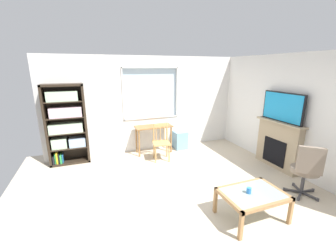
{
  "coord_description": "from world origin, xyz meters",
  "views": [
    {
      "loc": [
        -1.5,
        -3.32,
        2.28
      ],
      "look_at": [
        0.05,
        0.81,
        1.08
      ],
      "focal_mm": 23.18,
      "sensor_mm": 36.0,
      "label": 1
    }
  ],
  "objects_px": {
    "bookshelf": "(66,123)",
    "coffee_table": "(253,196)",
    "wooden_chair": "(161,142)",
    "fireplace": "(278,144)",
    "office_chair": "(307,168)",
    "tv": "(283,107)",
    "sippy_cup": "(249,190)",
    "desk_under_window": "(154,131)",
    "plastic_drawer_unit": "(180,140)"
  },
  "relations": [
    {
      "from": "coffee_table",
      "to": "sippy_cup",
      "type": "xyz_separation_m",
      "value": [
        -0.07,
        0.01,
        0.11
      ]
    },
    {
      "from": "desk_under_window",
      "to": "coffee_table",
      "type": "relative_size",
      "value": 1.05
    },
    {
      "from": "bookshelf",
      "to": "plastic_drawer_unit",
      "type": "distance_m",
      "value": 3.03
    },
    {
      "from": "coffee_table",
      "to": "sippy_cup",
      "type": "bearing_deg",
      "value": 168.68
    },
    {
      "from": "sippy_cup",
      "to": "coffee_table",
      "type": "bearing_deg",
      "value": -11.32
    },
    {
      "from": "desk_under_window",
      "to": "office_chair",
      "type": "xyz_separation_m",
      "value": [
        1.92,
        -2.99,
        -0.07
      ]
    },
    {
      "from": "plastic_drawer_unit",
      "to": "tv",
      "type": "bearing_deg",
      "value": -50.22
    },
    {
      "from": "bookshelf",
      "to": "wooden_chair",
      "type": "relative_size",
      "value": 2.13
    },
    {
      "from": "office_chair",
      "to": "coffee_table",
      "type": "distance_m",
      "value": 1.32
    },
    {
      "from": "fireplace",
      "to": "sippy_cup",
      "type": "height_order",
      "value": "fireplace"
    },
    {
      "from": "plastic_drawer_unit",
      "to": "fireplace",
      "type": "distance_m",
      "value": 2.54
    },
    {
      "from": "wooden_chair",
      "to": "office_chair",
      "type": "distance_m",
      "value": 3.11
    },
    {
      "from": "bookshelf",
      "to": "fireplace",
      "type": "bearing_deg",
      "value": -23.53
    },
    {
      "from": "plastic_drawer_unit",
      "to": "sippy_cup",
      "type": "height_order",
      "value": "sippy_cup"
    },
    {
      "from": "plastic_drawer_unit",
      "to": "fireplace",
      "type": "relative_size",
      "value": 0.42
    },
    {
      "from": "bookshelf",
      "to": "office_chair",
      "type": "height_order",
      "value": "bookshelf"
    },
    {
      "from": "wooden_chair",
      "to": "plastic_drawer_unit",
      "type": "height_order",
      "value": "wooden_chair"
    },
    {
      "from": "tv",
      "to": "office_chair",
      "type": "bearing_deg",
      "value": -113.91
    },
    {
      "from": "office_chair",
      "to": "bookshelf",
      "type": "bearing_deg",
      "value": 142.57
    },
    {
      "from": "bookshelf",
      "to": "coffee_table",
      "type": "distance_m",
      "value": 4.29
    },
    {
      "from": "plastic_drawer_unit",
      "to": "tv",
      "type": "distance_m",
      "value": 2.77
    },
    {
      "from": "bookshelf",
      "to": "plastic_drawer_unit",
      "type": "bearing_deg",
      "value": -1.13
    },
    {
      "from": "plastic_drawer_unit",
      "to": "coffee_table",
      "type": "bearing_deg",
      "value": -93.38
    },
    {
      "from": "tv",
      "to": "bookshelf",
      "type": "bearing_deg",
      "value": 156.39
    },
    {
      "from": "wooden_chair",
      "to": "fireplace",
      "type": "xyz_separation_m",
      "value": [
        2.39,
        -1.36,
        0.09
      ]
    },
    {
      "from": "office_chair",
      "to": "coffee_table",
      "type": "height_order",
      "value": "office_chair"
    },
    {
      "from": "bookshelf",
      "to": "coffee_table",
      "type": "height_order",
      "value": "bookshelf"
    },
    {
      "from": "bookshelf",
      "to": "fireplace",
      "type": "relative_size",
      "value": 1.6
    },
    {
      "from": "coffee_table",
      "to": "wooden_chair",
      "type": "bearing_deg",
      "value": 102.52
    },
    {
      "from": "fireplace",
      "to": "tv",
      "type": "distance_m",
      "value": 0.88
    },
    {
      "from": "bookshelf",
      "to": "office_chair",
      "type": "distance_m",
      "value": 5.11
    },
    {
      "from": "plastic_drawer_unit",
      "to": "tv",
      "type": "relative_size",
      "value": 0.48
    },
    {
      "from": "plastic_drawer_unit",
      "to": "fireplace",
      "type": "xyz_separation_m",
      "value": [
        1.62,
        -1.93,
        0.31
      ]
    },
    {
      "from": "desk_under_window",
      "to": "tv",
      "type": "xyz_separation_m",
      "value": [
        2.41,
        -1.88,
        0.81
      ]
    },
    {
      "from": "desk_under_window",
      "to": "coffee_table",
      "type": "height_order",
      "value": "desk_under_window"
    },
    {
      "from": "bookshelf",
      "to": "fireplace",
      "type": "height_order",
      "value": "bookshelf"
    },
    {
      "from": "desk_under_window",
      "to": "coffee_table",
      "type": "xyz_separation_m",
      "value": [
        0.62,
        -3.13,
        -0.25
      ]
    },
    {
      "from": "coffee_table",
      "to": "sippy_cup",
      "type": "height_order",
      "value": "sippy_cup"
    },
    {
      "from": "bookshelf",
      "to": "tv",
      "type": "relative_size",
      "value": 1.84
    },
    {
      "from": "fireplace",
      "to": "office_chair",
      "type": "height_order",
      "value": "fireplace"
    },
    {
      "from": "plastic_drawer_unit",
      "to": "coffee_table",
      "type": "xyz_separation_m",
      "value": [
        -0.19,
        -3.18,
        0.13
      ]
    },
    {
      "from": "coffee_table",
      "to": "office_chair",
      "type": "bearing_deg",
      "value": 6.41
    },
    {
      "from": "office_chair",
      "to": "sippy_cup",
      "type": "height_order",
      "value": "office_chair"
    },
    {
      "from": "bookshelf",
      "to": "desk_under_window",
      "type": "xyz_separation_m",
      "value": [
        2.13,
        -0.11,
        -0.37
      ]
    },
    {
      "from": "fireplace",
      "to": "sippy_cup",
      "type": "relative_size",
      "value": 13.28
    },
    {
      "from": "fireplace",
      "to": "office_chair",
      "type": "relative_size",
      "value": 1.2
    },
    {
      "from": "fireplace",
      "to": "office_chair",
      "type": "distance_m",
      "value": 1.22
    },
    {
      "from": "bookshelf",
      "to": "sippy_cup",
      "type": "bearing_deg",
      "value": -50.33
    },
    {
      "from": "desk_under_window",
      "to": "fireplace",
      "type": "xyz_separation_m",
      "value": [
        2.43,
        -1.88,
        -0.07
      ]
    },
    {
      "from": "wooden_chair",
      "to": "tv",
      "type": "xyz_separation_m",
      "value": [
        2.37,
        -1.36,
        0.97
      ]
    }
  ]
}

